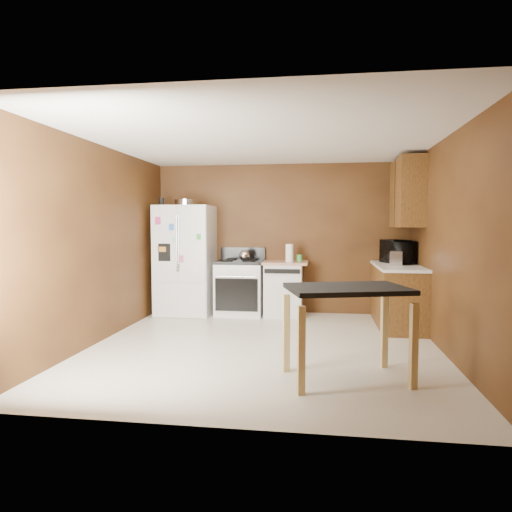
% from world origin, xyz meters
% --- Properties ---
extents(floor, '(4.50, 4.50, 0.00)m').
position_xyz_m(floor, '(0.00, 0.00, 0.00)').
color(floor, beige).
rests_on(floor, ground).
extents(ceiling, '(4.50, 4.50, 0.00)m').
position_xyz_m(ceiling, '(0.00, 0.00, 2.50)').
color(ceiling, white).
rests_on(ceiling, ground).
extents(wall_back, '(4.20, 0.00, 4.20)m').
position_xyz_m(wall_back, '(0.00, 2.25, 1.25)').
color(wall_back, '#563416').
rests_on(wall_back, ground).
extents(wall_front, '(4.20, 0.00, 4.20)m').
position_xyz_m(wall_front, '(0.00, -2.25, 1.25)').
color(wall_front, '#563416').
rests_on(wall_front, ground).
extents(wall_left, '(0.00, 4.50, 4.50)m').
position_xyz_m(wall_left, '(-2.10, 0.00, 1.25)').
color(wall_left, '#563416').
rests_on(wall_left, ground).
extents(wall_right, '(0.00, 4.50, 4.50)m').
position_xyz_m(wall_right, '(2.10, 0.00, 1.25)').
color(wall_right, '#563416').
rests_on(wall_right, ground).
extents(roasting_pan, '(0.39, 0.39, 0.10)m').
position_xyz_m(roasting_pan, '(-1.51, 1.82, 1.85)').
color(roasting_pan, silver).
rests_on(roasting_pan, refrigerator).
extents(pen_cup, '(0.08, 0.08, 0.12)m').
position_xyz_m(pen_cup, '(-1.91, 1.75, 1.86)').
color(pen_cup, black).
rests_on(pen_cup, refrigerator).
extents(kettle, '(0.18, 0.18, 0.18)m').
position_xyz_m(kettle, '(-0.55, 1.81, 0.99)').
color(kettle, silver).
rests_on(kettle, gas_range).
extents(paper_towel, '(0.12, 0.12, 0.29)m').
position_xyz_m(paper_towel, '(0.18, 1.83, 1.03)').
color(paper_towel, white).
rests_on(paper_towel, dishwasher).
extents(green_canister, '(0.13, 0.13, 0.11)m').
position_xyz_m(green_canister, '(0.33, 1.98, 0.94)').
color(green_canister, green).
rests_on(green_canister, dishwasher).
extents(toaster, '(0.23, 0.32, 0.21)m').
position_xyz_m(toaster, '(1.77, 1.42, 1.00)').
color(toaster, silver).
rests_on(toaster, right_cabinets).
extents(microwave, '(0.57, 0.68, 0.32)m').
position_xyz_m(microwave, '(1.84, 1.73, 1.06)').
color(microwave, black).
rests_on(microwave, right_cabinets).
extents(refrigerator, '(0.90, 0.80, 1.80)m').
position_xyz_m(refrigerator, '(-1.55, 1.86, 0.90)').
color(refrigerator, white).
rests_on(refrigerator, ground).
extents(gas_range, '(0.76, 0.68, 1.10)m').
position_xyz_m(gas_range, '(-0.64, 1.92, 0.46)').
color(gas_range, white).
rests_on(gas_range, ground).
extents(dishwasher, '(0.78, 0.63, 0.89)m').
position_xyz_m(dishwasher, '(0.08, 1.95, 0.45)').
color(dishwasher, white).
rests_on(dishwasher, ground).
extents(right_cabinets, '(0.63, 1.58, 2.45)m').
position_xyz_m(right_cabinets, '(1.84, 1.48, 0.91)').
color(right_cabinets, brown).
rests_on(right_cabinets, ground).
extents(island, '(1.26, 1.01, 0.91)m').
position_xyz_m(island, '(0.93, -1.06, 0.76)').
color(island, black).
rests_on(island, ground).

